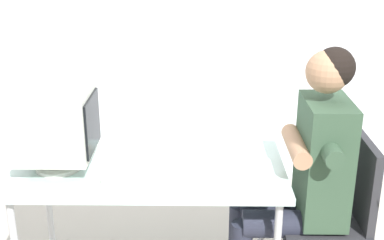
% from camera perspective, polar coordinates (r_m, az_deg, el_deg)
% --- Properties ---
extents(desk, '(1.38, 0.68, 0.75)m').
position_cam_1_polar(desk, '(2.68, -4.70, -6.10)').
color(desk, '#B7B7BC').
rests_on(desk, ground_plane).
extents(crt_monitor, '(0.37, 0.36, 0.41)m').
position_cam_1_polar(crt_monitor, '(2.62, -14.77, -0.45)').
color(crt_monitor, silver).
rests_on(crt_monitor, desk).
extents(keyboard, '(0.18, 0.42, 0.03)m').
position_cam_1_polar(keyboard, '(2.67, -7.29, -4.67)').
color(keyboard, beige).
rests_on(keyboard, desk).
extents(office_chair, '(0.42, 0.42, 0.91)m').
position_cam_1_polar(office_chair, '(2.81, 15.45, -9.73)').
color(office_chair, '#4C4C51').
rests_on(office_chair, ground_plane).
extents(person_seated, '(0.69, 0.57, 1.38)m').
position_cam_1_polar(person_seated, '(2.66, 12.13, -5.43)').
color(person_seated, '#334C38').
rests_on(person_seated, ground_plane).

